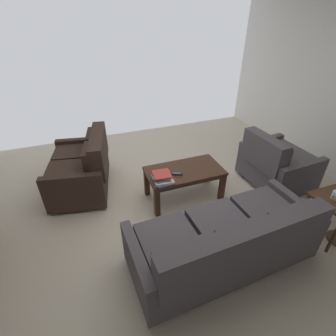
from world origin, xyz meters
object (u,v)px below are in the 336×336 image
Objects in this scene: sofa_main at (227,242)px; armchair_side at (276,164)px; coffee_mug at (335,195)px; loveseat_near at (83,168)px; coffee_table at (184,174)px; tv_remote at (177,174)px; book_stack at (162,178)px.

sofa_main is 2.02× the size of armchair_side.
loveseat_near is at bearing -36.37° from coffee_mug.
loveseat_near is at bearing -17.48° from armchair_side.
loveseat_near reaches higher than coffee_mug.
armchair_side is 9.81× the size of coffee_mug.
coffee_table is 6.52× the size of tv_remote.
coffee_mug is 0.33× the size of book_stack.
armchair_side is at bearing -96.99° from coffee_mug.
sofa_main is 1.15m from book_stack.
sofa_main is at bearing 35.21° from armchair_side.
coffee_table is (-1.33, 0.72, 0.03)m from loveseat_near.
sofa_main is at bearing -0.71° from coffee_mug.
book_stack is at bearing -0.69° from armchair_side.
tv_remote is (-1.19, 0.78, 0.11)m from loveseat_near.
armchair_side is at bearing 162.52° from loveseat_near.
coffee_mug is (-1.37, 0.02, 0.24)m from sofa_main.
loveseat_near is at bearing -33.38° from tv_remote.
loveseat_near is 1.22× the size of coffee_table.
book_stack is (-0.95, 0.86, 0.15)m from loveseat_near.
armchair_side is at bearing -144.79° from sofa_main.
tv_remote is (1.47, -1.18, -0.11)m from coffee_mug.
coffee_table is 1.83m from coffee_mug.
armchair_side reaches higher than tv_remote.
loveseat_near is (1.29, -1.94, 0.03)m from sofa_main.
tv_remote is (1.60, -0.10, 0.12)m from armchair_side.
sofa_main is 2.33m from loveseat_near.
armchair_side reaches higher than coffee_table.
sofa_main is at bearing 87.81° from coffee_table.
coffee_table is at bearing -43.15° from coffee_mug.
book_stack is (0.33, -1.09, 0.18)m from sofa_main.
loveseat_near reaches higher than sofa_main.
tv_remote reaches higher than coffee_table.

